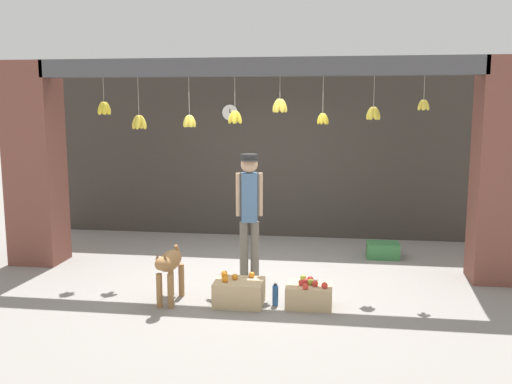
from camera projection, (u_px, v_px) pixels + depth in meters
name	position (u px, v px, depth m)	size (l,w,h in m)	color
ground_plane	(252.00, 277.00, 7.78)	(60.00, 60.00, 0.00)	gray
shop_back_wall	(273.00, 154.00, 10.00)	(7.79, 0.12, 2.93)	#38332D
shop_pillar_left	(35.00, 164.00, 8.30)	(0.70, 0.60, 2.93)	brown
shop_pillar_right	(502.00, 171.00, 7.40)	(0.70, 0.60, 2.93)	brown
storefront_awning	(252.00, 71.00, 7.48)	(5.89, 0.26, 0.95)	#4C4C51
dog	(169.00, 266.00, 6.71)	(0.24, 0.81, 0.66)	#9E7042
shopkeeper	(249.00, 208.00, 7.28)	(0.34, 0.29, 1.71)	#6B665B
fruit_crate_oranges	(239.00, 292.00, 6.68)	(0.57, 0.43, 0.36)	tan
fruit_crate_apples	(309.00, 295.00, 6.62)	(0.53, 0.40, 0.33)	tan
produce_box_green	(383.00, 250.00, 8.73)	(0.49, 0.37, 0.23)	#387A42
water_bottle	(275.00, 295.00, 6.67)	(0.07, 0.07, 0.26)	#2D60AD
wall_clock	(230.00, 113.00, 9.92)	(0.29, 0.03, 0.29)	black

